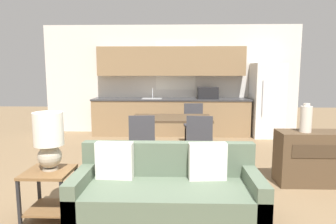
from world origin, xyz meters
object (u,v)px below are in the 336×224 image
(refrigerator, at_px, (267,100))
(couch, at_px, (167,190))
(table_lamp, at_px, (49,138))
(credenza, at_px, (319,158))
(dining_table, at_px, (172,121))
(vase, at_px, (306,119))
(dining_chair_near_right, at_px, (200,139))
(side_table, at_px, (49,186))
(dining_chair_near_left, at_px, (142,139))
(dining_chair_far_right, at_px, (194,122))

(refrigerator, bearing_deg, couch, -118.14)
(table_lamp, height_order, credenza, table_lamp)
(dining_table, xyz_separation_m, vase, (1.84, -1.35, 0.26))
(dining_chair_near_right, bearing_deg, side_table, 49.53)
(couch, xyz_separation_m, credenza, (2.07, 1.08, 0.05))
(couch, height_order, vase, vase)
(vase, bearing_deg, table_lamp, -161.64)
(side_table, bearing_deg, dining_table, 62.51)
(refrigerator, xyz_separation_m, dining_chair_near_left, (-2.69, -2.57, -0.37))
(couch, relative_size, dining_chair_near_left, 2.13)
(credenza, xyz_separation_m, dining_chair_near_left, (-2.52, 0.54, 0.13))
(refrigerator, relative_size, dining_chair_near_right, 1.96)
(side_table, xyz_separation_m, dining_chair_near_left, (0.80, 1.63, 0.14))
(couch, height_order, side_table, couch)
(couch, bearing_deg, refrigerator, 61.86)
(side_table, bearing_deg, dining_chair_far_right, 61.72)
(vase, bearing_deg, side_table, -161.18)
(side_table, distance_m, dining_chair_near_left, 1.82)
(dining_table, distance_m, dining_chair_far_right, 0.91)
(side_table, bearing_deg, dining_chair_near_right, 43.57)
(table_lamp, bearing_deg, credenza, 17.71)
(refrigerator, bearing_deg, side_table, -129.75)
(dining_table, xyz_separation_m, dining_chair_far_right, (0.46, 0.77, -0.17))
(table_lamp, distance_m, dining_chair_near_right, 2.36)
(refrigerator, xyz_separation_m, side_table, (-3.49, -4.20, -0.52))
(vase, distance_m, dining_chair_near_left, 2.41)
(refrigerator, distance_m, couch, 4.79)
(credenza, distance_m, vase, 0.60)
(dining_chair_near_right, relative_size, dining_chair_near_left, 1.00)
(table_lamp, xyz_separation_m, dining_chair_far_right, (1.70, 3.14, -0.37))
(vase, bearing_deg, credenza, 8.25)
(credenza, distance_m, dining_chair_near_left, 2.58)
(credenza, bearing_deg, side_table, -161.85)
(table_lamp, relative_size, dining_chair_near_left, 0.69)
(dining_table, xyz_separation_m, dining_chair_near_right, (0.45, -0.78, -0.17))
(table_lamp, xyz_separation_m, dining_chair_near_right, (1.70, 1.59, -0.37))
(couch, relative_size, vase, 4.84)
(side_table, relative_size, table_lamp, 0.86)
(dining_table, relative_size, table_lamp, 2.35)
(vase, relative_size, dining_chair_near_right, 0.44)
(vase, height_order, dining_chair_far_right, vase)
(dining_table, bearing_deg, dining_chair_far_right, 59.30)
(table_lamp, xyz_separation_m, dining_chair_near_left, (0.79, 1.60, -0.37))
(couch, xyz_separation_m, dining_chair_near_right, (0.46, 1.62, 0.18))
(dining_chair_near_left, bearing_deg, dining_chair_near_right, 173.84)
(side_table, distance_m, dining_chair_near_right, 2.36)
(refrigerator, xyz_separation_m, couch, (-2.24, -4.19, -0.55))
(credenza, height_order, vase, vase)
(dining_chair_near_right, height_order, dining_chair_far_right, same)
(dining_chair_near_right, xyz_separation_m, dining_chair_far_right, (0.00, 1.55, 0.00))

